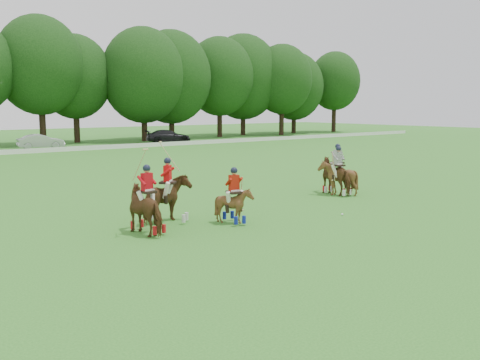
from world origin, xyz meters
TOP-DOWN VIEW (x-y plane):
  - ground at (0.00, 0.00)m, footprint 180.00×180.00m
  - boundary_rail at (0.00, 38.00)m, footprint 120.00×0.10m
  - car_mid at (4.47, 42.50)m, footprint 4.69×2.21m
  - car_right at (19.34, 42.50)m, footprint 5.64×3.70m
  - polo_red_a at (-4.60, 3.70)m, footprint 1.26×2.08m
  - polo_red_b at (-3.19, 4.71)m, footprint 2.27×2.26m
  - polo_red_c at (-1.36, 3.08)m, footprint 1.32×1.43m
  - polo_stripe_a at (6.71, 5.21)m, footprint 1.32×2.14m
  - polo_stripe_b at (6.45, 4.92)m, footprint 1.46×1.62m
  - polo_ball at (2.89, 1.54)m, footprint 0.09×0.09m

SIDE VIEW (x-z plane):
  - ground at x=0.00m, z-range 0.00..0.00m
  - polo_ball at x=2.89m, z-range 0.00..0.09m
  - boundary_rail at x=0.00m, z-range 0.00..0.44m
  - polo_red_c at x=-1.36m, z-range -0.31..1.78m
  - car_mid at x=4.47m, z-range 0.00..1.49m
  - car_right at x=19.34m, z-range 0.00..1.52m
  - polo_red_a at x=-4.60m, z-range -0.59..2.31m
  - polo_stripe_b at x=6.45m, z-range -0.33..2.06m
  - polo_red_b at x=-3.19m, z-range -0.60..2.37m
  - polo_stripe_a at x=6.71m, z-range -0.32..2.15m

